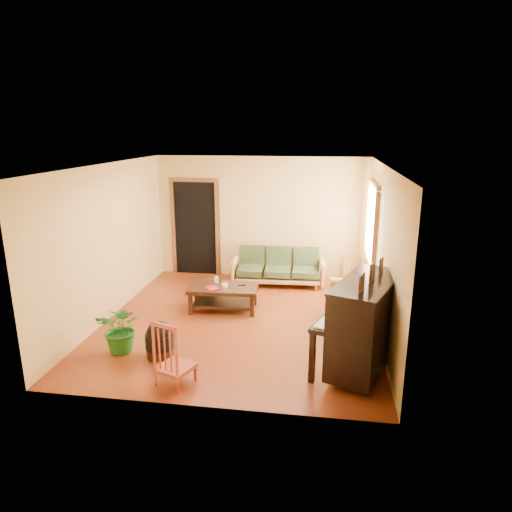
% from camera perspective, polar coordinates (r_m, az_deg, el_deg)
% --- Properties ---
extents(floor, '(5.00, 5.00, 0.00)m').
position_cam_1_polar(floor, '(7.82, -1.99, -8.11)').
color(floor, '#581D0B').
rests_on(floor, ground).
extents(doorway, '(1.08, 0.16, 2.05)m').
position_cam_1_polar(doorway, '(10.13, -7.59, 3.41)').
color(doorway, black).
rests_on(doorway, floor).
extents(window, '(0.12, 1.36, 1.46)m').
position_cam_1_polar(window, '(8.54, 14.34, 4.03)').
color(window, white).
rests_on(window, right_wall).
extents(sofa, '(1.92, 0.87, 0.81)m').
position_cam_1_polar(sofa, '(9.45, 2.78, -1.26)').
color(sofa, '#A97B3E').
rests_on(sofa, floor).
extents(coffee_table, '(1.26, 0.74, 0.44)m').
position_cam_1_polar(coffee_table, '(8.22, -4.10, -5.26)').
color(coffee_table, black).
rests_on(coffee_table, floor).
extents(armchair, '(0.89, 0.93, 0.87)m').
position_cam_1_polar(armchair, '(7.91, 11.43, -4.72)').
color(armchair, '#A97B3E').
rests_on(armchair, floor).
extents(piano, '(1.31, 1.65, 1.27)m').
position_cam_1_polar(piano, '(6.23, 13.41, -8.57)').
color(piano, black).
rests_on(piano, floor).
extents(footstool, '(0.44, 0.44, 0.39)m').
position_cam_1_polar(footstool, '(6.76, -11.91, -10.60)').
color(footstool, black).
rests_on(footstool, floor).
extents(red_chair, '(0.54, 0.57, 0.88)m').
position_cam_1_polar(red_chair, '(5.95, -10.16, -11.68)').
color(red_chair, maroon).
rests_on(red_chair, floor).
extents(leaning_frame, '(0.42, 0.21, 0.55)m').
position_cam_1_polar(leaning_frame, '(9.87, 11.97, -1.64)').
color(leaning_frame, '#B4863C').
rests_on(leaning_frame, floor).
extents(ceramic_crock, '(0.23, 0.23, 0.22)m').
position_cam_1_polar(ceramic_crock, '(9.74, 12.32, -2.91)').
color(ceramic_crock, '#33599B').
rests_on(ceramic_crock, floor).
extents(potted_plant, '(0.68, 0.59, 0.73)m').
position_cam_1_polar(potted_plant, '(6.94, -16.41, -8.65)').
color(potted_plant, '#185519').
rests_on(potted_plant, floor).
extents(book, '(0.29, 0.30, 0.02)m').
position_cam_1_polar(book, '(7.99, -6.08, -4.15)').
color(book, maroon).
rests_on(book, coffee_table).
extents(candle, '(0.08, 0.08, 0.11)m').
position_cam_1_polar(candle, '(8.32, -4.96, -2.98)').
color(candle, white).
rests_on(candle, coffee_table).
extents(glass_jar, '(0.11, 0.11, 0.06)m').
position_cam_1_polar(glass_jar, '(8.08, -3.92, -3.71)').
color(glass_jar, silver).
rests_on(glass_jar, coffee_table).
extents(remote, '(0.16, 0.08, 0.02)m').
position_cam_1_polar(remote, '(8.16, -1.77, -3.67)').
color(remote, black).
rests_on(remote, coffee_table).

